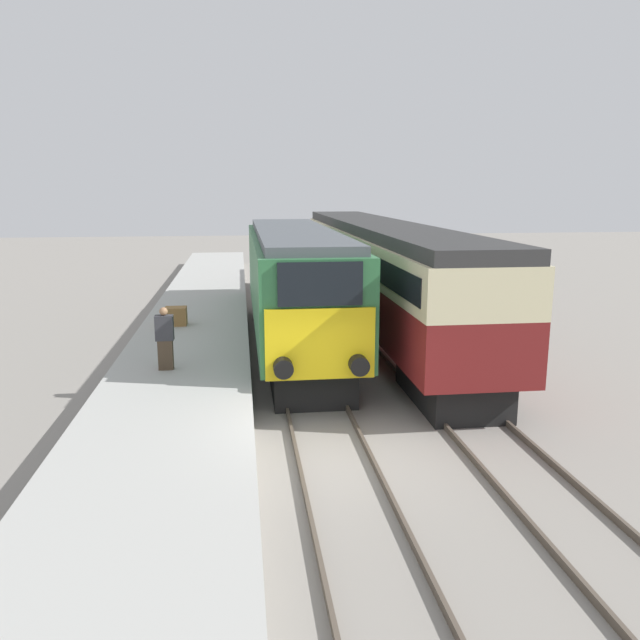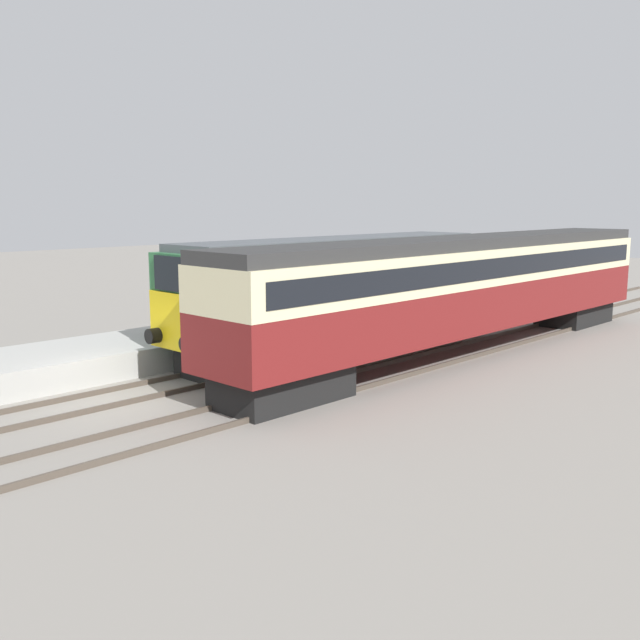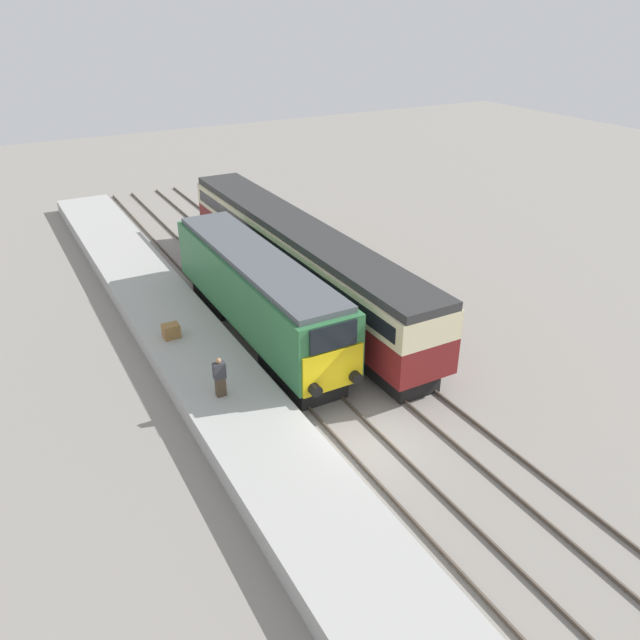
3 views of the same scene
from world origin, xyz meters
The scene contains 8 objects.
ground_plane centered at (0.00, 0.00, 0.00)m, with size 120.00×120.00×0.00m, color gray.
platform_left centered at (-3.30, 8.00, 0.41)m, with size 3.50×50.00×0.81m.
rails_near_track centered at (0.00, 5.00, 0.07)m, with size 1.51×60.00×0.14m.
rails_far_track centered at (3.40, 5.00, 0.07)m, with size 1.50×60.00×0.14m.
locomotive centered at (0.00, 8.82, 2.20)m, with size 2.70×13.80×3.95m.
passenger_carriage centered at (3.40, 11.59, 2.45)m, with size 2.75×21.50×4.00m.
person_on_platform centered at (-3.63, 4.01, 1.59)m, with size 0.44×0.26×1.57m.
luggage_crate centered at (-3.89, 9.19, 1.11)m, with size 0.70×0.56×0.60m.
Camera 1 is at (-1.71, -11.31, 5.24)m, focal length 35.00 mm.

